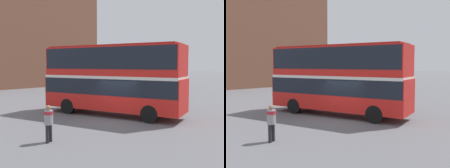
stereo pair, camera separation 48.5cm
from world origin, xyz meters
The scene contains 5 objects.
ground_plane centered at (0.00, 0.00, 0.00)m, with size 240.00×240.00×0.00m, color slate.
building_row_left centered at (-30.05, 6.59, 8.72)m, with size 10.85×28.68×17.42m.
double_decker_bus centered at (-1.46, 1.06, 2.79)m, with size 10.32×5.12×4.86m.
pedestrian_foreground centered at (1.03, -5.57, 1.05)m, with size 0.56×0.56×1.71m.
parked_car_kerb_near centered at (-13.21, 7.02, 0.75)m, with size 4.55×1.93×1.49m.
Camera 1 is at (11.30, -11.89, 3.56)m, focal length 42.00 mm.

